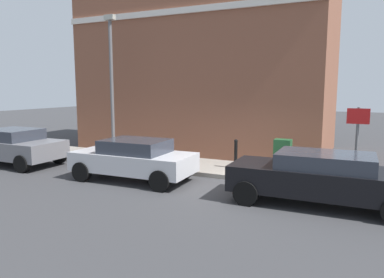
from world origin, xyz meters
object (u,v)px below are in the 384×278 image
at_px(car_grey, 12,146).
at_px(lamppost, 112,80).
at_px(utility_cabinet, 282,158).
at_px(bollard_near_cabinet, 236,153).
at_px(car_black, 320,177).
at_px(street_sign, 357,135).
at_px(car_silver, 134,159).

height_order(car_grey, lamppost, lamppost).
height_order(utility_cabinet, bollard_near_cabinet, utility_cabinet).
distance_m(car_black, street_sign, 2.08).
relative_size(car_grey, lamppost, 0.73).
xyz_separation_m(car_black, car_grey, (0.08, 11.48, -0.00)).
xyz_separation_m(car_black, bollard_near_cabinet, (2.59, 3.13, -0.03)).
distance_m(car_silver, utility_cabinet, 4.93).
relative_size(street_sign, lamppost, 0.40).
bearing_deg(car_black, street_sign, -115.28).
distance_m(car_black, lamppost, 9.17).
height_order(utility_cabinet, lamppost, lamppost).
xyz_separation_m(car_grey, utility_cabinet, (2.41, -10.01, -0.06)).
height_order(bollard_near_cabinet, street_sign, street_sign).
relative_size(car_black, bollard_near_cabinet, 4.33).
height_order(car_grey, utility_cabinet, car_grey).
relative_size(car_silver, lamppost, 0.70).
bearing_deg(car_grey, car_silver, 178.94).
height_order(car_black, car_grey, car_grey).
bearing_deg(car_black, car_silver, -1.47).
xyz_separation_m(bollard_near_cabinet, lamppost, (-0.09, 5.31, 2.60)).
bearing_deg(car_silver, car_grey, -1.83).
height_order(car_silver, car_grey, car_grey).
xyz_separation_m(car_black, car_silver, (0.06, 5.74, -0.02)).
bearing_deg(car_silver, bollard_near_cabinet, -137.42).
xyz_separation_m(car_silver, lamppost, (2.44, 2.70, 2.58)).
height_order(utility_cabinet, street_sign, street_sign).
bearing_deg(lamppost, car_black, -106.50).
xyz_separation_m(car_silver, car_grey, (0.02, 5.73, 0.02)).
height_order(car_black, bollard_near_cabinet, car_black).
distance_m(car_silver, car_grey, 5.73).
relative_size(car_silver, bollard_near_cabinet, 3.86).
distance_m(car_black, utility_cabinet, 2.89).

